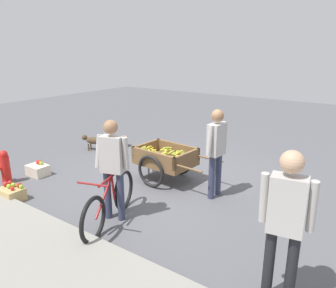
{
  "coord_description": "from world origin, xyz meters",
  "views": [
    {
      "loc": [
        -3.47,
        5.02,
        2.56
      ],
      "look_at": [
        0.01,
        0.04,
        0.75
      ],
      "focal_mm": 34.36,
      "sensor_mm": 36.0,
      "label": 1
    }
  ],
  "objects_px": {
    "bicycle": "(110,202)",
    "dog": "(92,140)",
    "vendor_person": "(216,146)",
    "plastic_bucket": "(121,142)",
    "mixed_fruit_crate": "(12,193)",
    "cyclist_person": "(112,162)",
    "apple_crate": "(38,170)",
    "fire_hydrant": "(5,167)",
    "fruit_cart": "(166,160)",
    "bystander_person": "(286,216)"
  },
  "relations": [
    {
      "from": "fruit_cart",
      "to": "apple_crate",
      "type": "distance_m",
      "value": 2.72
    },
    {
      "from": "cyclist_person",
      "to": "mixed_fruit_crate",
      "type": "height_order",
      "value": "cyclist_person"
    },
    {
      "from": "fruit_cart",
      "to": "mixed_fruit_crate",
      "type": "height_order",
      "value": "fruit_cart"
    },
    {
      "from": "bicycle",
      "to": "dog",
      "type": "distance_m",
      "value": 3.82
    },
    {
      "from": "fruit_cart",
      "to": "plastic_bucket",
      "type": "distance_m",
      "value": 2.65
    },
    {
      "from": "cyclist_person",
      "to": "apple_crate",
      "type": "distance_m",
      "value": 2.75
    },
    {
      "from": "fire_hydrant",
      "to": "bystander_person",
      "type": "bearing_deg",
      "value": 179.18
    },
    {
      "from": "fruit_cart",
      "to": "plastic_bucket",
      "type": "bearing_deg",
      "value": -27.32
    },
    {
      "from": "dog",
      "to": "apple_crate",
      "type": "bearing_deg",
      "value": 100.88
    },
    {
      "from": "bicycle",
      "to": "fire_hydrant",
      "type": "relative_size",
      "value": 2.38
    },
    {
      "from": "plastic_bucket",
      "to": "fire_hydrant",
      "type": "bearing_deg",
      "value": 86.82
    },
    {
      "from": "fire_hydrant",
      "to": "bystander_person",
      "type": "relative_size",
      "value": 0.4
    },
    {
      "from": "vendor_person",
      "to": "plastic_bucket",
      "type": "distance_m",
      "value": 3.8
    },
    {
      "from": "fruit_cart",
      "to": "mixed_fruit_crate",
      "type": "distance_m",
      "value": 2.85
    },
    {
      "from": "dog",
      "to": "cyclist_person",
      "type": "bearing_deg",
      "value": 142.95
    },
    {
      "from": "cyclist_person",
      "to": "bystander_person",
      "type": "distance_m",
      "value": 2.62
    },
    {
      "from": "vendor_person",
      "to": "cyclist_person",
      "type": "xyz_separation_m",
      "value": [
        0.91,
        1.6,
        -0.0
      ]
    },
    {
      "from": "dog",
      "to": "plastic_bucket",
      "type": "distance_m",
      "value": 0.79
    },
    {
      "from": "vendor_person",
      "to": "fire_hydrant",
      "type": "height_order",
      "value": "vendor_person"
    },
    {
      "from": "dog",
      "to": "fire_hydrant",
      "type": "distance_m",
      "value": 2.44
    },
    {
      "from": "fruit_cart",
      "to": "fire_hydrant",
      "type": "relative_size",
      "value": 2.55
    },
    {
      "from": "cyclist_person",
      "to": "plastic_bucket",
      "type": "bearing_deg",
      "value": -48.49
    },
    {
      "from": "cyclist_person",
      "to": "fire_hydrant",
      "type": "bearing_deg",
      "value": 4.34
    },
    {
      "from": "bicycle",
      "to": "dog",
      "type": "xyz_separation_m",
      "value": [
        3.0,
        -2.37,
        -0.08
      ]
    },
    {
      "from": "bicycle",
      "to": "bystander_person",
      "type": "relative_size",
      "value": 0.96
    },
    {
      "from": "apple_crate",
      "to": "bystander_person",
      "type": "xyz_separation_m",
      "value": [
        -5.2,
        0.67,
        0.88
      ]
    },
    {
      "from": "vendor_person",
      "to": "apple_crate",
      "type": "height_order",
      "value": "vendor_person"
    },
    {
      "from": "plastic_bucket",
      "to": "mixed_fruit_crate",
      "type": "height_order",
      "value": "mixed_fruit_crate"
    },
    {
      "from": "fire_hydrant",
      "to": "mixed_fruit_crate",
      "type": "relative_size",
      "value": 1.52
    },
    {
      "from": "fruit_cart",
      "to": "dog",
      "type": "distance_m",
      "value": 2.77
    },
    {
      "from": "dog",
      "to": "apple_crate",
      "type": "xyz_separation_m",
      "value": [
        -0.35,
        1.84,
        -0.15
      ]
    },
    {
      "from": "bicycle",
      "to": "mixed_fruit_crate",
      "type": "xyz_separation_m",
      "value": [
        1.99,
        0.42,
        -0.23
      ]
    },
    {
      "from": "fruit_cart",
      "to": "cyclist_person",
      "type": "xyz_separation_m",
      "value": [
        -0.24,
        1.7,
        0.5
      ]
    },
    {
      "from": "dog",
      "to": "apple_crate",
      "type": "distance_m",
      "value": 1.88
    },
    {
      "from": "dog",
      "to": "mixed_fruit_crate",
      "type": "distance_m",
      "value": 2.97
    },
    {
      "from": "cyclist_person",
      "to": "plastic_bucket",
      "type": "xyz_separation_m",
      "value": [
        2.57,
        -2.91,
        -0.8
      ]
    },
    {
      "from": "bicycle",
      "to": "fire_hydrant",
      "type": "height_order",
      "value": "bicycle"
    },
    {
      "from": "dog",
      "to": "bystander_person",
      "type": "height_order",
      "value": "bystander_person"
    },
    {
      "from": "dog",
      "to": "fire_hydrant",
      "type": "xyz_separation_m",
      "value": [
        -0.2,
        2.44,
        0.06
      ]
    },
    {
      "from": "vendor_person",
      "to": "fire_hydrant",
      "type": "relative_size",
      "value": 2.36
    },
    {
      "from": "plastic_bucket",
      "to": "bystander_person",
      "type": "xyz_separation_m",
      "value": [
        -5.17,
        3.19,
        0.87
      ]
    },
    {
      "from": "bicycle",
      "to": "dog",
      "type": "bearing_deg",
      "value": -38.35
    },
    {
      "from": "fruit_cart",
      "to": "bicycle",
      "type": "xyz_separation_m",
      "value": [
        -0.29,
        1.85,
        -0.09
      ]
    },
    {
      "from": "fire_hydrant",
      "to": "mixed_fruit_crate",
      "type": "height_order",
      "value": "fire_hydrant"
    },
    {
      "from": "mixed_fruit_crate",
      "to": "bystander_person",
      "type": "relative_size",
      "value": 0.26
    },
    {
      "from": "vendor_person",
      "to": "plastic_bucket",
      "type": "bearing_deg",
      "value": -20.55
    },
    {
      "from": "plastic_bucket",
      "to": "bystander_person",
      "type": "relative_size",
      "value": 0.18
    },
    {
      "from": "plastic_bucket",
      "to": "bystander_person",
      "type": "height_order",
      "value": "bystander_person"
    },
    {
      "from": "dog",
      "to": "plastic_bucket",
      "type": "bearing_deg",
      "value": -118.87
    },
    {
      "from": "vendor_person",
      "to": "fruit_cart",
      "type": "bearing_deg",
      "value": -4.89
    }
  ]
}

